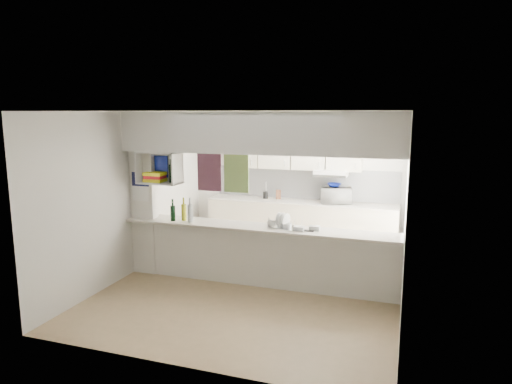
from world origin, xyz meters
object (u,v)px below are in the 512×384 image
at_px(dish_rack, 285,222).
at_px(wine_bottles, 183,212).
at_px(microwave, 336,195).
at_px(bowl, 334,185).

bearing_deg(dish_rack, wine_bottles, -159.80).
distance_m(microwave, bowl, 0.19).
relative_size(microwave, bowl, 2.12).
distance_m(bowl, wine_bottles, 2.99).
relative_size(microwave, wine_bottles, 1.45).
height_order(microwave, dish_rack, microwave).
height_order(microwave, wine_bottles, wine_bottles).
bearing_deg(bowl, wine_bottles, -132.07).
bearing_deg(microwave, wine_bottles, 34.58).
xyz_separation_m(bowl, dish_rack, (-0.39, -2.11, -0.25)).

